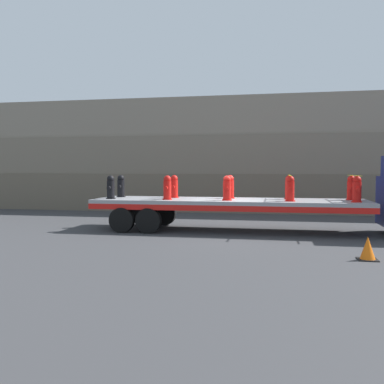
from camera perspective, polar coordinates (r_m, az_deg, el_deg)
ground_plane at (r=16.21m, az=4.88°, el=-5.18°), size 120.00×120.00×0.00m
rock_cliff at (r=24.10m, az=6.97°, el=4.91°), size 60.00×3.30×6.23m
flatbed_trailer at (r=16.19m, az=2.45°, el=-1.73°), size 10.12×2.61×1.19m
fire_hydrant_black_near_0 at (r=16.61m, az=-10.79°, el=0.61°), size 0.37×0.50×0.90m
fire_hydrant_black_far_0 at (r=17.64m, az=-9.46°, el=0.76°), size 0.37×0.50×0.90m
fire_hydrant_red_near_1 at (r=15.91m, az=-3.31°, el=0.55°), size 0.37×0.50×0.90m
fire_hydrant_red_far_1 at (r=16.99m, az=-2.39°, el=0.71°), size 0.37×0.50×0.90m
fire_hydrant_red_near_2 at (r=15.51m, az=4.69°, el=0.49°), size 0.37×0.50×0.90m
fire_hydrant_red_far_2 at (r=16.61m, az=5.11°, el=0.65°), size 0.37×0.50×0.90m
fire_hydrant_red_near_3 at (r=15.43m, az=12.95°, el=0.41°), size 0.37×0.50×0.90m
fire_hydrant_red_far_3 at (r=16.53m, az=12.82°, el=0.58°), size 0.37×0.50×0.90m
fire_hydrant_red_near_4 at (r=15.66m, az=21.13°, el=0.32°), size 0.37×0.50×0.90m
fire_hydrant_red_far_4 at (r=16.75m, az=20.46°, el=0.49°), size 0.37×0.50×0.90m
cargo_strap_rear at (r=15.97m, az=12.90°, el=2.18°), size 0.05×2.71×0.01m
cargo_strap_middle at (r=16.20m, az=20.81°, el=2.07°), size 0.05×2.71×0.01m
traffic_cone at (r=11.86m, az=22.38°, el=-6.99°), size 0.49×0.49×0.60m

